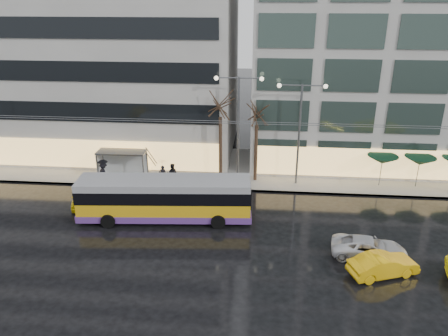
# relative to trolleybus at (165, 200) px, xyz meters

# --- Properties ---
(ground) EXTENTS (140.00, 140.00, 0.00)m
(ground) POSITION_rel_trolleybus_xyz_m (2.81, -3.79, -1.54)
(ground) COLOR black
(ground) RESTS_ON ground
(sidewalk) EXTENTS (80.00, 10.00, 0.15)m
(sidewalk) POSITION_rel_trolleybus_xyz_m (4.81, 10.21, -1.47)
(sidewalk) COLOR gray
(sidewalk) RESTS_ON ground
(kerb) EXTENTS (80.00, 0.10, 0.15)m
(kerb) POSITION_rel_trolleybus_xyz_m (4.81, 5.26, -1.47)
(kerb) COLOR slate
(kerb) RESTS_ON ground
(building_left) EXTENTS (34.00, 14.00, 22.00)m
(building_left) POSITION_rel_trolleybus_xyz_m (-13.19, 15.21, 9.61)
(building_left) COLOR #9E9B97
(building_left) RESTS_ON sidewalk
(building_right) EXTENTS (32.00, 14.00, 25.00)m
(building_right) POSITION_rel_trolleybus_xyz_m (21.81, 15.21, 11.11)
(building_right) COLOR #9E9B97
(building_right) RESTS_ON sidewalk
(trolleybus) EXTENTS (12.44, 5.05, 5.70)m
(trolleybus) POSITION_rel_trolleybus_xyz_m (0.00, 0.00, 0.00)
(trolleybus) COLOR gold
(trolleybus) RESTS_ON ground
(catenary) EXTENTS (42.24, 5.12, 7.00)m
(catenary) POSITION_rel_trolleybus_xyz_m (3.81, 4.14, 2.71)
(catenary) COLOR #595B60
(catenary) RESTS_ON ground
(bus_shelter) EXTENTS (4.20, 1.60, 2.51)m
(bus_shelter) POSITION_rel_trolleybus_xyz_m (-5.57, 6.89, 0.42)
(bus_shelter) COLOR #595B60
(bus_shelter) RESTS_ON sidewalk
(street_lamp_near) EXTENTS (3.96, 0.36, 9.03)m
(street_lamp_near) POSITION_rel_trolleybus_xyz_m (4.81, 7.01, 4.45)
(street_lamp_near) COLOR #595B60
(street_lamp_near) RESTS_ON sidewalk
(street_lamp_far) EXTENTS (3.96, 0.36, 8.53)m
(street_lamp_far) POSITION_rel_trolleybus_xyz_m (9.81, 7.01, 4.17)
(street_lamp_far) COLOR #595B60
(street_lamp_far) RESTS_ON sidewalk
(tree_a) EXTENTS (3.20, 3.20, 8.40)m
(tree_a) POSITION_rel_trolleybus_xyz_m (3.31, 7.21, 5.54)
(tree_a) COLOR black
(tree_a) RESTS_ON sidewalk
(tree_b) EXTENTS (3.20, 3.20, 7.70)m
(tree_b) POSITION_rel_trolleybus_xyz_m (6.31, 7.41, 4.86)
(tree_b) COLOR black
(tree_b) RESTS_ON sidewalk
(parasol_a) EXTENTS (2.50, 2.50, 2.65)m
(parasol_a) POSITION_rel_trolleybus_xyz_m (16.81, 7.21, 0.91)
(parasol_a) COLOR #595B60
(parasol_a) RESTS_ON sidewalk
(parasol_b) EXTENTS (2.50, 2.50, 2.65)m
(parasol_b) POSITION_rel_trolleybus_xyz_m (19.81, 7.21, 0.91)
(parasol_b) COLOR #595B60
(parasol_b) RESTS_ON sidewalk
(taxi_a) EXTENTS (2.48, 4.07, 1.29)m
(taxi_a) POSITION_rel_trolleybus_xyz_m (-6.90, 1.85, -0.89)
(taxi_a) COLOR yellow
(taxi_a) RESTS_ON ground
(taxi_b) EXTENTS (4.34, 2.74, 1.35)m
(taxi_b) POSITION_rel_trolleybus_xyz_m (14.06, -5.48, -0.87)
(taxi_b) COLOR yellow
(taxi_b) RESTS_ON ground
(sedan_silver) EXTENTS (4.85, 2.77, 1.28)m
(sedan_silver) POSITION_rel_trolleybus_xyz_m (13.65, -3.68, -0.90)
(sedan_silver) COLOR silver
(sedan_silver) RESTS_ON ground
(pedestrian_a) EXTENTS (1.09, 1.11, 2.19)m
(pedestrian_a) POSITION_rel_trolleybus_xyz_m (-1.45, 5.75, 0.05)
(pedestrian_a) COLOR black
(pedestrian_a) RESTS_ON sidewalk
(pedestrian_b) EXTENTS (0.92, 0.73, 1.82)m
(pedestrian_b) POSITION_rel_trolleybus_xyz_m (-0.68, 5.94, -0.48)
(pedestrian_b) COLOR black
(pedestrian_b) RESTS_ON sidewalk
(pedestrian_c) EXTENTS (1.36, 1.22, 2.11)m
(pedestrian_c) POSITION_rel_trolleybus_xyz_m (-6.53, 5.61, -0.27)
(pedestrian_c) COLOR black
(pedestrian_c) RESTS_ON sidewalk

